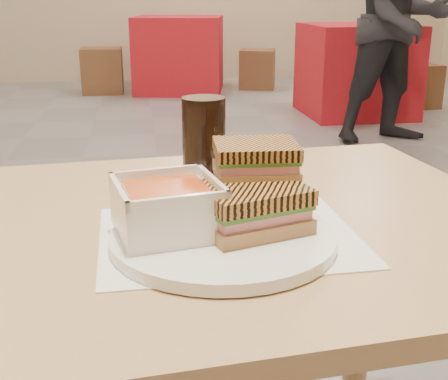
{
  "coord_description": "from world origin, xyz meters",
  "views": [
    {
      "loc": [
        -0.09,
        -2.71,
        1.06
      ],
      "look_at": [
        0.01,
        -2.0,
        0.82
      ],
      "focal_mm": 47.3,
      "sensor_mm": 36.0,
      "label": 1
    }
  ],
  "objects": [
    {
      "name": "main_table",
      "position": [
        -0.14,
        -1.93,
        0.64
      ],
      "size": [
        1.26,
        0.81,
        0.75
      ],
      "color": "tan",
      "rests_on": "ground"
    },
    {
      "name": "tray_liner",
      "position": [
        0.02,
        -1.99,
        0.75
      ],
      "size": [
        0.35,
        0.27,
        0.0
      ],
      "color": "white",
      "rests_on": "main_table"
    },
    {
      "name": "plate",
      "position": [
        0.01,
        -2.01,
        0.76
      ],
      "size": [
        0.29,
        0.29,
        0.02
      ],
      "color": "white",
      "rests_on": "tray_liner"
    },
    {
      "name": "soup_bowl",
      "position": [
        -0.06,
        -2.0,
        0.8
      ],
      "size": [
        0.15,
        0.15,
        0.07
      ],
      "color": "white",
      "rests_on": "plate"
    },
    {
      "name": "panini_lower",
      "position": [
        0.04,
        -2.0,
        0.8
      ],
      "size": [
        0.16,
        0.14,
        0.06
      ],
      "color": "#A37B4B",
      "rests_on": "plate"
    },
    {
      "name": "panini_upper",
      "position": [
        0.06,
        -1.95,
        0.84
      ],
      "size": [
        0.11,
        0.1,
        0.05
      ],
      "color": "#A37B4B",
      "rests_on": "panini_lower"
    },
    {
      "name": "cola_glass",
      "position": [
        0.01,
        -1.78,
        0.83
      ],
      "size": [
        0.07,
        0.07,
        0.15
      ],
      "color": "black",
      "rests_on": "main_table"
    },
    {
      "name": "bg_table_1",
      "position": [
        1.84,
        2.45,
        0.4
      ],
      "size": [
        0.92,
        0.92,
        0.8
      ],
      "color": "#B4101C",
      "rests_on": "ground"
    },
    {
      "name": "bg_table_2",
      "position": [
        0.36,
        4.02,
        0.41
      ],
      "size": [
        1.08,
        1.08,
        0.82
      ],
      "color": "#B4101C",
      "rests_on": "ground"
    },
    {
      "name": "bg_chair_1l",
      "position": [
        1.65,
        2.38,
        0.24
      ],
      "size": [
        0.47,
        0.47,
        0.48
      ],
      "color": "brown",
      "rests_on": "ground"
    },
    {
      "name": "bg_chair_1r",
      "position": [
        2.56,
        2.71,
        0.21
      ],
      "size": [
        0.41,
        0.41,
        0.41
      ],
      "color": "brown",
      "rests_on": "ground"
    },
    {
      "name": "bg_chair_2l",
      "position": [
        -0.5,
        4.03,
        0.25
      ],
      "size": [
        0.44,
        0.44,
        0.49
      ],
      "color": "brown",
      "rests_on": "ground"
    },
    {
      "name": "bg_chair_2r",
      "position": [
        1.27,
        4.12,
        0.22
      ],
      "size": [
        0.48,
        0.48,
        0.44
      ],
      "color": "brown",
      "rests_on": "ground"
    },
    {
      "name": "patron_b",
      "position": [
        1.77,
        1.41,
        0.88
      ],
      "size": [
        0.99,
        0.85,
        1.77
      ],
      "color": "black",
      "rests_on": "ground"
    }
  ]
}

